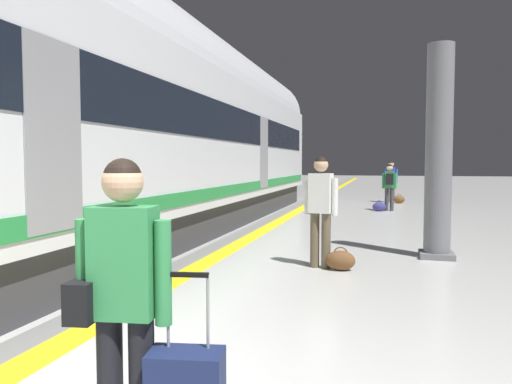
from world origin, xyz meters
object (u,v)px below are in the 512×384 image
object	(u,v)px
passenger_far	(391,178)
passenger_near	(321,203)
passenger_mid	(389,183)
duffel_bag_near	(341,260)
duffel_bag_far	(399,199)
platform_pillar	(439,157)
high_speed_train	(129,117)
duffel_bag_mid	(379,207)
traveller_foreground	(121,291)

from	to	relation	value
passenger_far	passenger_near	bearing A→B (deg)	-95.33
passenger_mid	duffel_bag_near	bearing A→B (deg)	-94.78
passenger_near	duffel_bag_far	bearing A→B (deg)	83.14
platform_pillar	high_speed_train	bearing A→B (deg)	-178.31
duffel_bag_mid	duffel_bag_far	world-z (taller)	same
duffel_bag_near	passenger_far	distance (m)	13.25
passenger_mid	passenger_far	distance (m)	3.59
passenger_near	duffel_bag_far	size ratio (longest dim) A/B	3.90
passenger_far	duffel_bag_far	size ratio (longest dim) A/B	3.80
traveller_foreground	passenger_mid	world-z (taller)	traveller_foreground
passenger_near	high_speed_train	bearing A→B (deg)	163.80
passenger_near	duffel_bag_far	xyz separation A→B (m)	(1.54, 12.79, -0.84)
passenger_mid	platform_pillar	size ratio (longest dim) A/B	0.43
passenger_far	duffel_bag_far	xyz separation A→B (m)	(0.32, -0.28, -0.84)
platform_pillar	traveller_foreground	bearing A→B (deg)	-108.72
duffel_bag_mid	duffel_bag_far	distance (m)	3.55
traveller_foreground	duffel_bag_near	distance (m)	5.24
high_speed_train	passenger_near	world-z (taller)	high_speed_train
traveller_foreground	passenger_near	xyz separation A→B (m)	(0.39, 5.24, 0.04)
duffel_bag_near	platform_pillar	bearing A→B (deg)	43.00
duffel_bag_mid	platform_pillar	xyz separation A→B (m)	(1.02, -8.03, 1.57)
passenger_mid	duffel_bag_mid	bearing A→B (deg)	-151.77
passenger_near	duffel_bag_mid	bearing A→B (deg)	85.08
passenger_mid	duffel_bag_far	bearing A→B (deg)	82.81
passenger_mid	passenger_far	world-z (taller)	passenger_far
traveller_foreground	passenger_mid	bearing A→B (deg)	84.14
duffel_bag_mid	high_speed_train	bearing A→B (deg)	-119.59
duffel_bag_far	passenger_near	bearing A→B (deg)	-96.86
duffel_bag_near	duffel_bag_mid	bearing A→B (deg)	87.07
passenger_far	platform_pillar	distance (m)	11.83
duffel_bag_near	duffel_bag_mid	xyz separation A→B (m)	(0.48, 9.43, 0.00)
high_speed_train	platform_pillar	bearing A→B (deg)	1.69
high_speed_train	passenger_far	size ratio (longest dim) A/B	16.30
high_speed_train	passenger_far	bearing A→B (deg)	67.01
duffel_bag_mid	platform_pillar	world-z (taller)	platform_pillar
duffel_bag_near	passenger_mid	distance (m)	9.67
high_speed_train	passenger_near	distance (m)	4.29
duffel_bag_far	passenger_far	bearing A→B (deg)	138.44
passenger_far	platform_pillar	size ratio (longest dim) A/B	0.46
duffel_bag_far	duffel_bag_mid	bearing A→B (deg)	-101.97
traveller_foreground	duffel_bag_near	bearing A→B (deg)	82.11
traveller_foreground	passenger_near	distance (m)	5.26
passenger_far	duffel_bag_far	bearing A→B (deg)	-41.56
high_speed_train	platform_pillar	xyz separation A→B (m)	(5.68, 0.17, -0.78)
duffel_bag_mid	duffel_bag_far	bearing A→B (deg)	78.03
high_speed_train	duffel_bag_far	xyz separation A→B (m)	(5.39, 11.67, -2.35)
duffel_bag_mid	passenger_far	distance (m)	3.88
duffel_bag_near	platform_pillar	world-z (taller)	platform_pillar
high_speed_train	traveller_foreground	distance (m)	7.41
duffel_bag_mid	passenger_far	world-z (taller)	passenger_far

